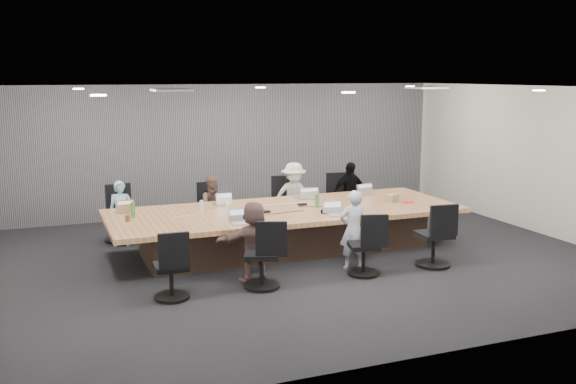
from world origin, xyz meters
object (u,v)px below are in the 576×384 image
object	(u,v)px
person_0	(121,214)
laptop_0	(125,211)
mug_brown	(128,218)
bottle_green_right	(317,201)
chair_2	(287,207)
bottle_green_left	(133,210)
laptop_3	(362,193)
snack_packet	(408,202)
laptop_5	(242,223)
person_5	(254,241)
chair_5	(262,260)
conference_table	(286,228)
laptop_2	(305,197)
person_6	(353,230)
chair_6	(364,251)
stapler	(325,211)
chair_7	(434,240)
laptop_6	(338,215)
person_3	(349,194)
chair_0	(119,218)
person_1	(214,207)
chair_3	(342,203)
bottle_clear	(202,206)
laptop_1	(222,204)
canvas_bag	(392,198)
chair_1	(210,214)
chair_4	(171,272)

from	to	relation	value
person_0	laptop_0	size ratio (longest dim) A/B	4.16
mug_brown	bottle_green_right	bearing A→B (deg)	-2.04
chair_2	bottle_green_left	world-z (taller)	bottle_green_left
laptop_3	snack_packet	distance (m)	1.15
laptop_5	person_5	bearing A→B (deg)	-83.46
chair_5	laptop_0	bearing A→B (deg)	141.95
conference_table	laptop_2	xyz separation A→B (m)	(0.69, 0.80, 0.35)
laptop_2	bottle_green_right	xyz separation A→B (m)	(-0.14, -0.89, 0.10)
person_6	person_0	bearing A→B (deg)	-30.61
laptop_0	mug_brown	xyz separation A→B (m)	(-0.05, -0.78, 0.04)
bottle_green_right	laptop_5	bearing A→B (deg)	-155.64
laptop_5	person_6	xyz separation A→B (m)	(1.63, -0.55, -0.12)
chair_6	mug_brown	bearing A→B (deg)	167.19
person_5	stapler	distance (m)	1.73
chair_2	person_5	xyz separation A→B (m)	(-1.72, -3.05, 0.20)
chair_7	bottle_green_left	distance (m)	4.83
laptop_6	person_3	bearing A→B (deg)	71.67
chair_0	person_1	distance (m)	1.73
chair_0	bottle_green_right	world-z (taller)	bottle_green_right
conference_table	chair_3	bearing A→B (deg)	41.88
stapler	bottle_clear	bearing A→B (deg)	134.89
chair_2	person_3	xyz separation A→B (m)	(1.21, -0.35, 0.24)
laptop_2	mug_brown	size ratio (longest dim) A/B	3.64
chair_3	stapler	bearing A→B (deg)	65.24
laptop_1	canvas_bag	size ratio (longest dim) A/B	1.14
bottle_green_right	stapler	bearing A→B (deg)	-96.27
person_0	laptop_1	xyz separation A→B (m)	(1.69, -0.55, 0.16)
chair_3	snack_packet	size ratio (longest dim) A/B	4.23
chair_5	bottle_clear	size ratio (longest dim) A/B	3.94
bottle_clear	laptop_1	bearing A→B (deg)	48.28
chair_2	canvas_bag	distance (m)	2.28
chair_1	chair_5	xyz separation A→B (m)	(-0.12, -3.40, 0.04)
chair_6	laptop_0	bearing A→B (deg)	157.17
mug_brown	laptop_1	bearing A→B (deg)	24.03
chair_0	laptop_0	distance (m)	0.96
person_3	bottle_green_right	size ratio (longest dim) A/B	5.67
chair_4	person_6	distance (m)	2.96
canvas_bag	person_1	bearing A→B (deg)	153.50
laptop_0	chair_2	bearing A→B (deg)	-165.28
person_5	snack_packet	bearing A→B (deg)	-168.30
chair_4	chair_7	world-z (taller)	chair_7
mug_brown	chair_6	bearing A→B (deg)	-27.92
bottle_clear	chair_4	bearing A→B (deg)	-115.14
chair_5	laptop_0	size ratio (longest dim) A/B	2.89
chair_4	mug_brown	distance (m)	1.80
chair_7	laptop_3	xyz separation A→B (m)	(0.04, 2.50, 0.32)
chair_2	laptop_6	bearing A→B (deg)	96.26
chair_4	person_1	world-z (taller)	person_1
chair_4	person_3	bearing A→B (deg)	37.37
laptop_2	mug_brown	distance (m)	3.42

